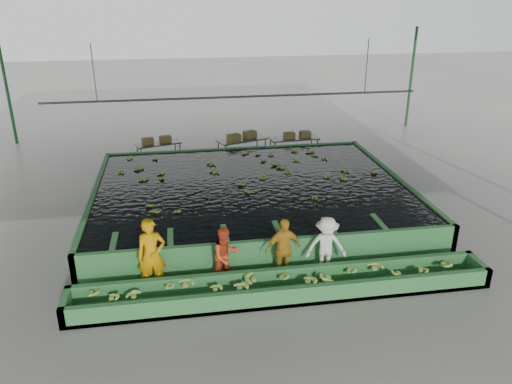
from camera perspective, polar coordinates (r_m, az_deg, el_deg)
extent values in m
plane|color=gray|center=(15.14, 0.31, -4.21)|extent=(80.00, 80.00, 0.00)
cube|color=gray|center=(13.66, 0.35, 14.90)|extent=(20.00, 22.00, 0.04)
cube|color=black|center=(16.15, -0.58, 0.84)|extent=(9.70, 7.70, 0.00)
cylinder|color=#59605B|center=(18.87, -2.26, 10.81)|extent=(0.08, 0.08, 14.00)
cylinder|color=#59605B|center=(18.75, -18.05, 12.80)|extent=(0.04, 0.04, 2.00)
cylinder|color=#59605B|center=(19.93, 12.54, 13.85)|extent=(0.04, 0.04, 2.00)
imported|color=orange|center=(12.08, -11.84, -7.12)|extent=(0.74, 0.55, 1.85)
imported|color=#C9421D|center=(12.19, -3.49, -7.32)|extent=(0.89, 0.80, 1.49)
imported|color=gold|center=(12.35, 3.12, -6.53)|extent=(1.02, 0.60, 1.62)
imported|color=silver|center=(12.63, 8.02, -6.18)|extent=(1.08, 0.70, 1.57)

